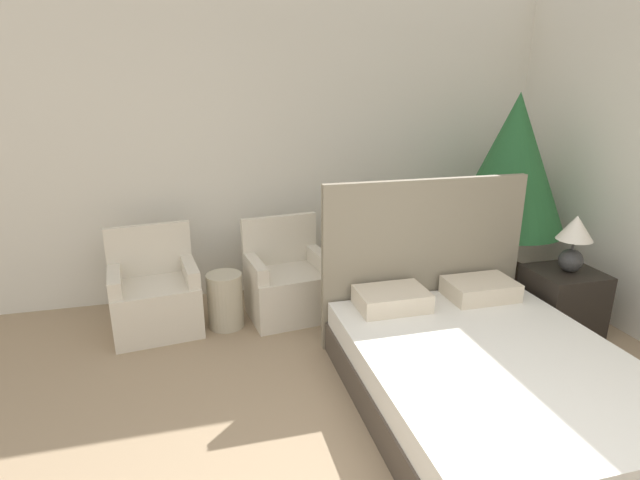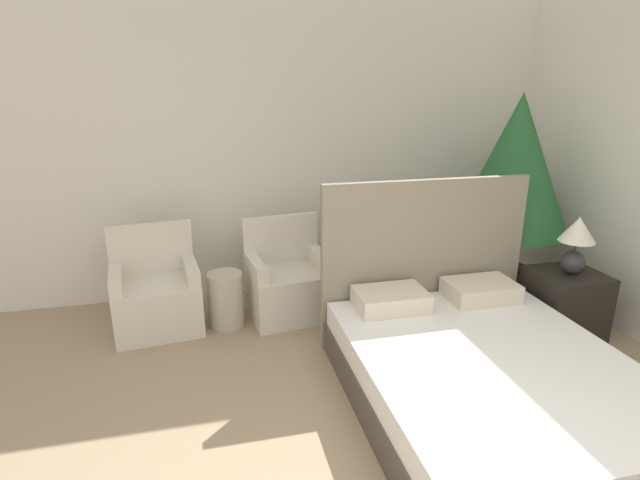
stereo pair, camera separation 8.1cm
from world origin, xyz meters
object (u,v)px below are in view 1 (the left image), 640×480
(armchair_near_window_right, at_px, (288,287))
(nightstand, at_px, (561,303))
(table_lamp, at_px, (574,238))
(side_table, at_px, (225,300))
(armchair_near_window_left, at_px, (156,300))
(potted_palm, at_px, (512,170))
(bed, at_px, (484,368))

(armchair_near_window_right, relative_size, nightstand, 1.56)
(table_lamp, distance_m, side_table, 2.91)
(armchair_near_window_left, distance_m, armchair_near_window_right, 1.14)
(potted_palm, distance_m, nightstand, 1.26)
(potted_palm, xyz_separation_m, table_lamp, (0.06, -0.81, -0.41))
(potted_palm, bearing_deg, table_lamp, -85.73)
(bed, bearing_deg, armchair_near_window_right, 121.93)
(bed, bearing_deg, table_lamp, 29.70)
(side_table, bearing_deg, potted_palm, -0.99)
(bed, bearing_deg, side_table, 135.74)
(armchair_near_window_right, height_order, nightstand, armchair_near_window_right)
(side_table, bearing_deg, table_lamp, -17.50)
(table_lamp, bearing_deg, armchair_near_window_right, 156.64)
(armchair_near_window_left, xyz_separation_m, nightstand, (3.27, -0.92, 0.01))
(potted_palm, bearing_deg, armchair_near_window_left, 177.91)
(bed, height_order, side_table, bed)
(potted_palm, xyz_separation_m, side_table, (-2.65, 0.05, -1.02))
(armchair_near_window_right, bearing_deg, side_table, -179.95)
(bed, distance_m, nightstand, 1.33)
(armchair_near_window_left, xyz_separation_m, side_table, (0.57, -0.07, -0.04))
(armchair_near_window_left, bearing_deg, bed, -43.94)
(armchair_near_window_left, relative_size, armchair_near_window_right, 1.00)
(bed, height_order, table_lamp, bed)
(side_table, bearing_deg, nightstand, -17.35)
(potted_palm, distance_m, side_table, 2.84)
(table_lamp, height_order, side_table, table_lamp)
(armchair_near_window_right, xyz_separation_m, table_lamp, (2.15, -0.93, 0.57))
(armchair_near_window_right, bearing_deg, potted_palm, -10.40)
(armchair_near_window_left, relative_size, nightstand, 1.56)
(armchair_near_window_right, bearing_deg, bed, -65.24)
(armchair_near_window_right, bearing_deg, nightstand, -30.40)
(bed, xyz_separation_m, potted_palm, (1.10, 1.47, 1.01))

